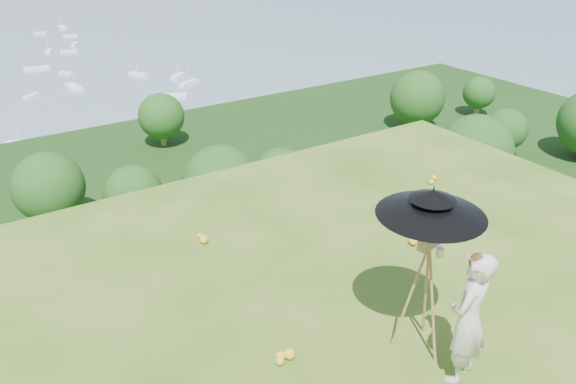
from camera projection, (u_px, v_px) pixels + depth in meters
shoreline_tier at (3, 241)px, 77.68m from camera, size 170.00×28.00×8.00m
slope_trees at (28, 234)px, 38.27m from camera, size 110.00×50.00×6.00m
painter at (468, 318)px, 5.88m from camera, size 0.67×0.55×1.60m
field_easel at (424, 286)px, 6.29m from camera, size 0.78×0.78×1.71m
sun_umbrella at (430, 216)px, 5.91m from camera, size 1.35×1.35×0.68m
painter_cap at (479, 258)px, 5.54m from camera, size 0.24×0.26×0.10m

